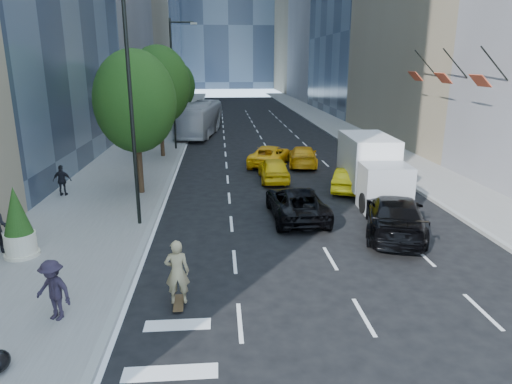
{
  "coord_description": "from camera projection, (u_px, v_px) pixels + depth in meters",
  "views": [
    {
      "loc": [
        -2.95,
        -15.11,
        6.91
      ],
      "look_at": [
        -1.45,
        3.46,
        1.6
      ],
      "focal_mm": 32.0,
      "sensor_mm": 36.0,
      "label": 1
    }
  ],
  "objects": [
    {
      "name": "city_bus",
      "position": [
        200.0,
        119.0,
        44.56
      ],
      "size": [
        4.38,
        11.65,
        3.17
      ],
      "primitive_type": "imported",
      "rotation": [
        0.0,
        0.0,
        -0.15
      ],
      "color": "#BBBCC2",
      "rests_on": "ground"
    },
    {
      "name": "ground",
      "position": [
        303.0,
        259.0,
        16.61
      ],
      "size": [
        160.0,
        160.0,
        0.0
      ],
      "primitive_type": "plane",
      "color": "black",
      "rests_on": "ground"
    },
    {
      "name": "pedestrian_c",
      "position": [
        53.0,
        290.0,
        12.25
      ],
      "size": [
        1.28,
        1.06,
        1.73
      ],
      "primitive_type": "imported",
      "rotation": [
        0.0,
        0.0,
        -0.44
      ],
      "color": "black",
      "rests_on": "sidewalk_left"
    },
    {
      "name": "black_sedan_mercedes",
      "position": [
        395.0,
        215.0,
        18.81
      ],
      "size": [
        3.91,
        6.1,
        1.65
      ],
      "primitive_type": "imported",
      "rotation": [
        0.0,
        0.0,
        2.83
      ],
      "color": "black",
      "rests_on": "ground"
    },
    {
      "name": "lamp_near",
      "position": [
        134.0,
        91.0,
        18.36
      ],
      "size": [
        2.13,
        0.22,
        10.0
      ],
      "color": "black",
      "rests_on": "sidewalk_left"
    },
    {
      "name": "tree_near",
      "position": [
        135.0,
        102.0,
        23.31
      ],
      "size": [
        4.2,
        4.2,
        7.46
      ],
      "color": "black",
      "rests_on": "sidewalk_left"
    },
    {
      "name": "taxi_b",
      "position": [
        349.0,
        179.0,
        25.38
      ],
      "size": [
        2.79,
        4.11,
        1.28
      ],
      "primitive_type": "imported",
      "rotation": [
        0.0,
        0.0,
        2.73
      ],
      "color": "#D7B90B",
      "rests_on": "ground"
    },
    {
      "name": "black_sedan_lincoln",
      "position": [
        296.0,
        203.0,
        20.85
      ],
      "size": [
        2.48,
        5.18,
        1.42
      ],
      "primitive_type": "imported",
      "rotation": [
        0.0,
        0.0,
        3.16
      ],
      "color": "black",
      "rests_on": "ground"
    },
    {
      "name": "skateboarder",
      "position": [
        177.0,
        276.0,
        13.14
      ],
      "size": [
        0.72,
        0.49,
        1.94
      ],
      "primitive_type": "imported",
      "rotation": [
        0.0,
        0.0,
        3.17
      ],
      "color": "#8A7C56",
      "rests_on": "ground"
    },
    {
      "name": "sidewalk_right",
      "position": [
        347.0,
        132.0,
        46.12
      ],
      "size": [
        4.0,
        120.0,
        0.15
      ],
      "primitive_type": "cube",
      "color": "slate",
      "rests_on": "ground"
    },
    {
      "name": "facade_flags",
      "position": [
        463.0,
        76.0,
        25.32
      ],
      "size": [
        1.85,
        13.3,
        2.05
      ],
      "color": "black",
      "rests_on": "ground"
    },
    {
      "name": "traffic_signal",
      "position": [
        189.0,
        86.0,
        53.29
      ],
      "size": [
        2.48,
        0.53,
        5.2
      ],
      "color": "black",
      "rests_on": "sidewalk_left"
    },
    {
      "name": "sidewalk_left",
      "position": [
        157.0,
        135.0,
        44.64
      ],
      "size": [
        6.0,
        120.0,
        0.15
      ],
      "primitive_type": "cube",
      "color": "slate",
      "rests_on": "ground"
    },
    {
      "name": "tree_far",
      "position": [
        176.0,
        86.0,
        45.45
      ],
      "size": [
        3.9,
        3.9,
        6.92
      ],
      "color": "black",
      "rests_on": "sidewalk_left"
    },
    {
      "name": "taxi_a",
      "position": [
        274.0,
        169.0,
        27.46
      ],
      "size": [
        1.74,
        4.19,
        1.42
      ],
      "primitive_type": "imported",
      "rotation": [
        0.0,
        0.0,
        3.13
      ],
      "color": "yellow",
      "rests_on": "ground"
    },
    {
      "name": "pedestrian_b",
      "position": [
        62.0,
        180.0,
        23.84
      ],
      "size": [
        0.96,
        0.43,
        1.62
      ],
      "primitive_type": "imported",
      "rotation": [
        0.0,
        0.0,
        3.11
      ],
      "color": "black",
      "rests_on": "sidewalk_left"
    },
    {
      "name": "lamp_far",
      "position": [
        175.0,
        77.0,
        35.61
      ],
      "size": [
        2.13,
        0.22,
        10.0
      ],
      "color": "black",
      "rests_on": "sidewalk_left"
    },
    {
      "name": "planter_shrub",
      "position": [
        18.0,
        223.0,
        16.22
      ],
      "size": [
        1.08,
        1.08,
        2.6
      ],
      "color": "beige",
      "rests_on": "sidewalk_left"
    },
    {
      "name": "tree_mid",
      "position": [
        159.0,
        85.0,
        32.8
      ],
      "size": [
        4.5,
        4.5,
        7.99
      ],
      "color": "black",
      "rests_on": "sidewalk_left"
    },
    {
      "name": "box_truck",
      "position": [
        371.0,
        167.0,
        24.03
      ],
      "size": [
        2.68,
        6.63,
        3.12
      ],
      "rotation": [
        0.0,
        0.0,
        -0.05
      ],
      "color": "silver",
      "rests_on": "ground"
    },
    {
      "name": "taxi_c",
      "position": [
        270.0,
        155.0,
        31.6
      ],
      "size": [
        3.71,
        5.45,
        1.39
      ],
      "primitive_type": "imported",
      "rotation": [
        0.0,
        0.0,
        2.83
      ],
      "color": "#FFB80D",
      "rests_on": "ground"
    },
    {
      "name": "taxi_d",
      "position": [
        303.0,
        156.0,
        31.49
      ],
      "size": [
        2.57,
        4.89,
        1.35
      ],
      "primitive_type": "imported",
      "rotation": [
        0.0,
        0.0,
        2.99
      ],
      "color": "orange",
      "rests_on": "ground"
    }
  ]
}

